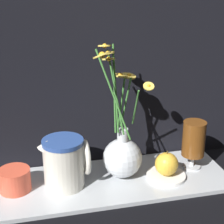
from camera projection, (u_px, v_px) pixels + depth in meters
name	position (u px, v px, depth m)	size (l,w,h in m)	color
ground_plane	(107.00, 184.00, 1.10)	(6.00, 6.00, 0.00)	black
shelf	(107.00, 182.00, 1.10)	(0.72, 0.25, 0.01)	#B2B7BC
vase_with_flowers	(122.00, 153.00, 1.09)	(0.19, 0.17, 0.40)	silver
yellow_mug	(14.00, 180.00, 1.03)	(0.10, 0.09, 0.06)	#DB5138
ceramic_pitcher	(65.00, 161.00, 1.04)	(0.14, 0.11, 0.15)	beige
tea_glass	(194.00, 140.00, 1.13)	(0.07, 0.07, 0.15)	silver
saucer_plate	(166.00, 176.00, 1.11)	(0.12, 0.12, 0.01)	white
orange_fruit	(167.00, 164.00, 1.09)	(0.07, 0.07, 0.08)	gold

